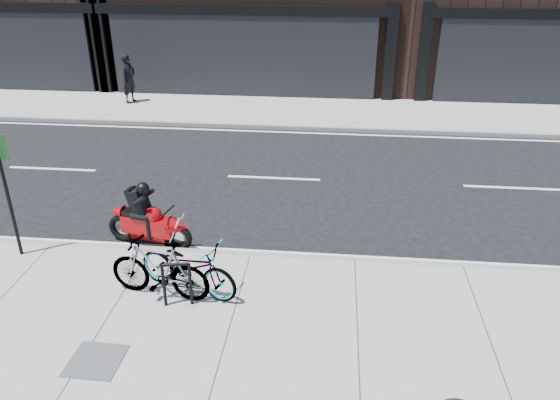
# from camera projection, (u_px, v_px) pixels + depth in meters

# --- Properties ---
(ground) EXTENTS (120.00, 120.00, 0.00)m
(ground) POSITION_uv_depth(u_px,v_px,m) (264.00, 214.00, 12.33)
(ground) COLOR black
(ground) RESTS_ON ground
(sidewalk_near) EXTENTS (60.00, 6.00, 0.13)m
(sidewalk_near) POSITION_uv_depth(u_px,v_px,m) (219.00, 369.00, 7.83)
(sidewalk_near) COLOR gray
(sidewalk_near) RESTS_ON ground
(sidewalk_far) EXTENTS (60.00, 3.50, 0.13)m
(sidewalk_far) POSITION_uv_depth(u_px,v_px,m) (292.00, 111.00, 19.23)
(sidewalk_far) COLOR gray
(sidewalk_far) RESTS_ON ground
(bike_rack) EXTENTS (0.48, 0.14, 0.81)m
(bike_rack) POSITION_uv_depth(u_px,v_px,m) (177.00, 280.00, 8.88)
(bike_rack) COLOR black
(bike_rack) RESTS_ON sidewalk_near
(bicycle_front) EXTENTS (2.00, 1.25, 0.99)m
(bicycle_front) POSITION_uv_depth(u_px,v_px,m) (188.00, 266.00, 9.23)
(bicycle_front) COLOR gray
(bicycle_front) RESTS_ON sidewalk_near
(bicycle_rear) EXTENTS (1.85, 0.79, 1.07)m
(bicycle_rear) POSITION_uv_depth(u_px,v_px,m) (159.00, 269.00, 9.08)
(bicycle_rear) COLOR gray
(bicycle_rear) RESTS_ON sidewalk_near
(motorcycle) EXTENTS (1.84, 0.70, 1.39)m
(motorcycle) POSITION_uv_depth(u_px,v_px,m) (152.00, 221.00, 10.83)
(motorcycle) COLOR black
(motorcycle) RESTS_ON ground
(pedestrian) EXTENTS (0.60, 0.74, 1.76)m
(pedestrian) POSITION_uv_depth(u_px,v_px,m) (129.00, 78.00, 19.68)
(pedestrian) COLOR black
(pedestrian) RESTS_ON sidewalk_far
(utility_grate) EXTENTS (0.77, 0.77, 0.02)m
(utility_grate) POSITION_uv_depth(u_px,v_px,m) (96.00, 360.00, 7.88)
(utility_grate) COLOR #464648
(utility_grate) RESTS_ON sidewalk_near
(sign_post) EXTENTS (0.31, 0.13, 2.42)m
(sign_post) POSITION_uv_depth(u_px,v_px,m) (5.00, 186.00, 9.90)
(sign_post) COLOR black
(sign_post) RESTS_ON sidewalk_near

